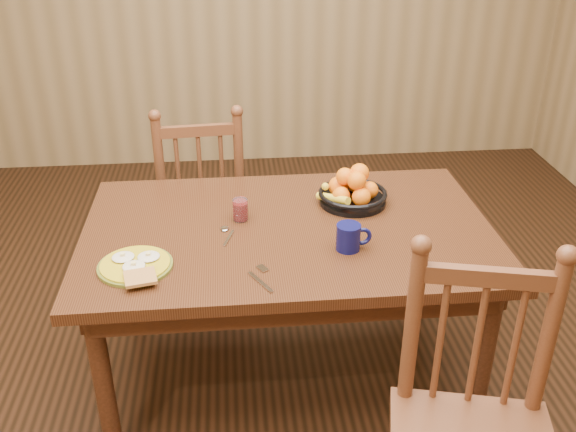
{
  "coord_description": "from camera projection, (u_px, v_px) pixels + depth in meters",
  "views": [
    {
      "loc": [
        -0.21,
        -2.19,
        1.97
      ],
      "look_at": [
        0.0,
        0.0,
        0.8
      ],
      "focal_mm": 40.0,
      "sensor_mm": 36.0,
      "label": 1
    }
  ],
  "objects": [
    {
      "name": "dining_table",
      "position": [
        288.0,
        246.0,
        2.56
      ],
      "size": [
        1.6,
        1.0,
        0.75
      ],
      "color": "black",
      "rests_on": "ground"
    },
    {
      "name": "coffee_mug",
      "position": [
        350.0,
        237.0,
        2.35
      ],
      "size": [
        0.13,
        0.09,
        0.1
      ],
      "color": "#0A0C3B",
      "rests_on": "dining_table"
    },
    {
      "name": "chair_far",
      "position": [
        201.0,
        200.0,
        3.31
      ],
      "size": [
        0.49,
        0.47,
        1.01
      ],
      "rotation": [
        0.0,
        0.0,
        3.22
      ],
      "color": "#512B18",
      "rests_on": "ground"
    },
    {
      "name": "fruit_bowl",
      "position": [
        352.0,
        191.0,
        2.68
      ],
      "size": [
        0.29,
        0.29,
        0.17
      ],
      "color": "black",
      "rests_on": "dining_table"
    },
    {
      "name": "breakfast_plate",
      "position": [
        136.0,
        265.0,
        2.25
      ],
      "size": [
        0.26,
        0.3,
        0.04
      ],
      "color": "#59601E",
      "rests_on": "dining_table"
    },
    {
      "name": "juice_glass",
      "position": [
        240.0,
        210.0,
        2.55
      ],
      "size": [
        0.06,
        0.06,
        0.09
      ],
      "color": "silver",
      "rests_on": "dining_table"
    },
    {
      "name": "fork",
      "position": [
        261.0,
        277.0,
        2.19
      ],
      "size": [
        0.08,
        0.18,
        0.0
      ],
      "rotation": [
        0.0,
        0.0,
        0.51
      ],
      "color": "silver",
      "rests_on": "dining_table"
    },
    {
      "name": "spoon",
      "position": [
        226.0,
        232.0,
        2.48
      ],
      "size": [
        0.05,
        0.16,
        0.01
      ],
      "rotation": [
        0.0,
        0.0,
        -0.3
      ],
      "color": "silver",
      "rests_on": "dining_table"
    },
    {
      "name": "room",
      "position": [
        288.0,
        77.0,
        2.24
      ],
      "size": [
        4.52,
        5.02,
        2.72
      ],
      "color": "black",
      "rests_on": "ground"
    }
  ]
}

